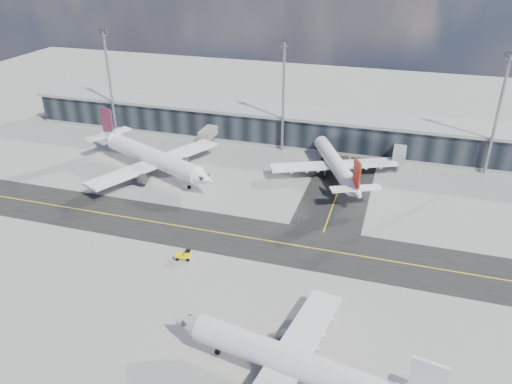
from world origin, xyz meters
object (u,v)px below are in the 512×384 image
Objects in this scene: airliner_redtail at (336,164)px; service_van at (350,167)px; airliner_near at (297,364)px; baggage_tug at (185,255)px; airliner_af at (151,157)px.

service_van is at bearing 38.83° from airliner_redtail.
airliner_near is 67.94m from service_van.
baggage_tug is at bearing 59.36° from airliner_near.
airliner_near is at bearing -86.21° from service_van.
airliner_af is at bearing -159.07° from service_van.
airliner_redtail is 62.48m from airliner_near.
airliner_redtail is 0.93× the size of airliner_near.
airliner_near reaches higher than baggage_tug.
airliner_af is 38.47m from baggage_tug.
airliner_near is (5.07, -62.28, 0.10)m from airliner_redtail.
baggage_tug is (-19.77, -41.04, -2.59)m from airliner_redtail.
airliner_af is at bearing 52.07° from airliner_near.
airliner_near is at bearing 66.80° from airliner_af.
airliner_redtail is 6.79× the size of service_van.
service_van is (22.55, 46.60, -0.19)m from baggage_tug.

